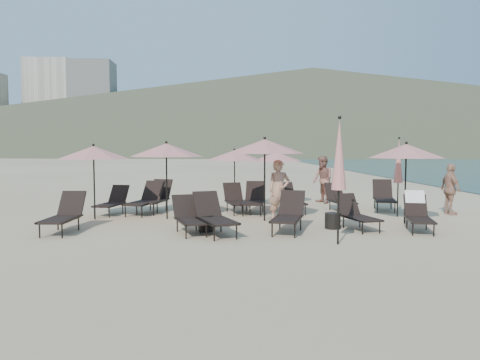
{
  "coord_description": "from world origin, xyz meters",
  "views": [
    {
      "loc": [
        -1.78,
        -11.57,
        2.15
      ],
      "look_at": [
        -1.14,
        3.5,
        1.1
      ],
      "focal_mm": 35.0,
      "sensor_mm": 36.0,
      "label": 1
    }
  ],
  "objects_px": {
    "side_table_0": "(206,223)",
    "beachgoer_a": "(279,191)",
    "umbrella_open_2": "(406,151)",
    "umbrella_open_5": "(94,152)",
    "lounger_0": "(64,214)",
    "lounger_4": "(356,214)",
    "umbrella_open_1": "(265,146)",
    "lounger_8": "(254,199)",
    "lounger_1": "(189,216)",
    "lounger_3": "(289,214)",
    "lounger_12": "(112,201)",
    "lounger_9": "(236,199)",
    "umbrella_closed_0": "(339,155)",
    "side_table_1": "(333,221)",
    "umbrella_open_3": "(235,155)",
    "lounger_10": "(290,199)",
    "umbrella_open_4": "(277,157)",
    "lounger_5": "(418,212)",
    "lounger_6": "(146,199)",
    "lounger_7": "(155,197)",
    "lounger_11": "(384,196)",
    "lounger_2": "(214,215)",
    "lounger_13": "(339,198)",
    "umbrella_closed_1": "(399,161)",
    "beachgoer_c": "(450,189)",
    "beachgoer_b": "(323,180)"
  },
  "relations": [
    {
      "from": "lounger_1",
      "to": "umbrella_open_4",
      "type": "relative_size",
      "value": 0.83
    },
    {
      "from": "lounger_8",
      "to": "lounger_9",
      "type": "distance_m",
      "value": 0.59
    },
    {
      "from": "umbrella_open_2",
      "to": "lounger_6",
      "type": "bearing_deg",
      "value": 163.17
    },
    {
      "from": "lounger_9",
      "to": "beachgoer_a",
      "type": "height_order",
      "value": "beachgoer_a"
    },
    {
      "from": "lounger_9",
      "to": "umbrella_open_2",
      "type": "distance_m",
      "value": 5.52
    },
    {
      "from": "side_table_0",
      "to": "beachgoer_a",
      "type": "height_order",
      "value": "beachgoer_a"
    },
    {
      "from": "lounger_6",
      "to": "beachgoer_c",
      "type": "xyz_separation_m",
      "value": [
        9.78,
        -0.66,
        0.34
      ]
    },
    {
      "from": "beachgoer_b",
      "to": "umbrella_open_5",
      "type": "bearing_deg",
      "value": -81.16
    },
    {
      "from": "lounger_0",
      "to": "lounger_1",
      "type": "bearing_deg",
      "value": -0.74
    },
    {
      "from": "lounger_7",
      "to": "lounger_10",
      "type": "height_order",
      "value": "lounger_7"
    },
    {
      "from": "lounger_9",
      "to": "lounger_11",
      "type": "bearing_deg",
      "value": -6.52
    },
    {
      "from": "lounger_2",
      "to": "lounger_1",
      "type": "bearing_deg",
      "value": 140.99
    },
    {
      "from": "lounger_12",
      "to": "lounger_8",
      "type": "bearing_deg",
      "value": 14.16
    },
    {
      "from": "beachgoer_a",
      "to": "beachgoer_c",
      "type": "xyz_separation_m",
      "value": [
        5.64,
        1.08,
        -0.07
      ]
    },
    {
      "from": "umbrella_open_2",
      "to": "side_table_0",
      "type": "xyz_separation_m",
      "value": [
        -5.59,
        -1.01,
        -1.84
      ]
    },
    {
      "from": "lounger_1",
      "to": "umbrella_open_1",
      "type": "height_order",
      "value": "umbrella_open_1"
    },
    {
      "from": "umbrella_open_1",
      "to": "umbrella_open_5",
      "type": "height_order",
      "value": "umbrella_open_1"
    },
    {
      "from": "lounger_13",
      "to": "lounger_11",
      "type": "bearing_deg",
      "value": -0.36
    },
    {
      "from": "lounger_9",
      "to": "side_table_1",
      "type": "xyz_separation_m",
      "value": [
        2.45,
        -3.18,
        -0.23
      ]
    },
    {
      "from": "umbrella_open_1",
      "to": "umbrella_open_5",
      "type": "distance_m",
      "value": 5.08
    },
    {
      "from": "umbrella_open_5",
      "to": "side_table_0",
      "type": "bearing_deg",
      "value": -32.4
    },
    {
      "from": "lounger_10",
      "to": "umbrella_open_1",
      "type": "xyz_separation_m",
      "value": [
        -1.01,
        -1.78,
        1.74
      ]
    },
    {
      "from": "umbrella_open_4",
      "to": "umbrella_open_1",
      "type": "bearing_deg",
      "value": -102.06
    },
    {
      "from": "lounger_3",
      "to": "lounger_12",
      "type": "distance_m",
      "value": 6.22
    },
    {
      "from": "lounger_6",
      "to": "lounger_9",
      "type": "relative_size",
      "value": 1.1
    },
    {
      "from": "lounger_6",
      "to": "lounger_9",
      "type": "bearing_deg",
      "value": 19.48
    },
    {
      "from": "lounger_6",
      "to": "lounger_5",
      "type": "bearing_deg",
      "value": -7.27
    },
    {
      "from": "umbrella_open_4",
      "to": "side_table_0",
      "type": "relative_size",
      "value": 4.87
    },
    {
      "from": "lounger_3",
      "to": "umbrella_open_1",
      "type": "height_order",
      "value": "umbrella_open_1"
    },
    {
      "from": "lounger_1",
      "to": "umbrella_open_3",
      "type": "height_order",
      "value": "umbrella_open_3"
    },
    {
      "from": "lounger_4",
      "to": "umbrella_open_5",
      "type": "height_order",
      "value": "umbrella_open_5"
    },
    {
      "from": "umbrella_open_2",
      "to": "umbrella_open_5",
      "type": "xyz_separation_m",
      "value": [
        -8.97,
        1.14,
        -0.05
      ]
    },
    {
      "from": "umbrella_open_4",
      "to": "lounger_13",
      "type": "bearing_deg",
      "value": -44.21
    },
    {
      "from": "lounger_4",
      "to": "beachgoer_a",
      "type": "height_order",
      "value": "beachgoer_a"
    },
    {
      "from": "lounger_6",
      "to": "umbrella_open_4",
      "type": "height_order",
      "value": "umbrella_open_4"
    },
    {
      "from": "lounger_2",
      "to": "umbrella_open_5",
      "type": "relative_size",
      "value": 0.83
    },
    {
      "from": "umbrella_open_3",
      "to": "umbrella_open_2",
      "type": "bearing_deg",
      "value": -37.07
    },
    {
      "from": "umbrella_open_3",
      "to": "lounger_6",
      "type": "bearing_deg",
      "value": -157.03
    },
    {
      "from": "lounger_3",
      "to": "umbrella_open_1",
      "type": "relative_size",
      "value": 0.75
    },
    {
      "from": "lounger_5",
      "to": "lounger_12",
      "type": "bearing_deg",
      "value": 172.74
    },
    {
      "from": "umbrella_open_1",
      "to": "umbrella_closed_1",
      "type": "height_order",
      "value": "umbrella_closed_1"
    },
    {
      "from": "lounger_1",
      "to": "lounger_3",
      "type": "relative_size",
      "value": 0.91
    },
    {
      "from": "umbrella_open_4",
      "to": "umbrella_closed_0",
      "type": "height_order",
      "value": "umbrella_closed_0"
    },
    {
      "from": "lounger_8",
      "to": "beachgoer_a",
      "type": "bearing_deg",
      "value": -61.99
    },
    {
      "from": "lounger_0",
      "to": "lounger_4",
      "type": "height_order",
      "value": "lounger_0"
    },
    {
      "from": "umbrella_open_5",
      "to": "umbrella_open_4",
      "type": "bearing_deg",
      "value": 30.03
    },
    {
      "from": "lounger_3",
      "to": "umbrella_open_3",
      "type": "height_order",
      "value": "umbrella_open_3"
    },
    {
      "from": "lounger_3",
      "to": "lounger_8",
      "type": "distance_m",
      "value": 3.53
    },
    {
      "from": "umbrella_closed_0",
      "to": "side_table_1",
      "type": "xyz_separation_m",
      "value": [
        0.36,
        1.99,
        -1.77
      ]
    },
    {
      "from": "lounger_13",
      "to": "beachgoer_a",
      "type": "xyz_separation_m",
      "value": [
        -2.33,
        -2.11,
        0.47
      ]
    }
  ]
}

